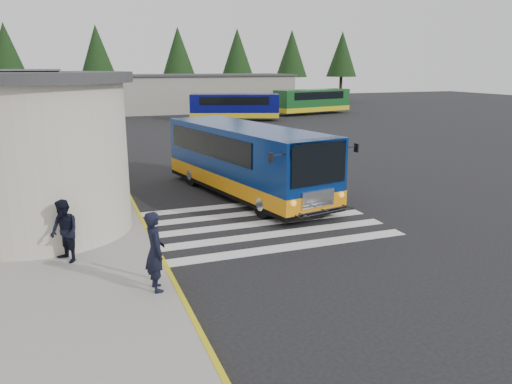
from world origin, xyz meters
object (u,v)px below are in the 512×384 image
object	(u,v)px
bollard	(156,258)
far_bus_a	(235,106)
pedestrian_b	(64,231)
far_bus_b	(312,100)
transit_bus	(246,163)
pedestrian_a	(155,251)

from	to	relation	value
bollard	far_bus_a	size ratio (longest dim) A/B	0.13
pedestrian_b	bollard	xyz separation A→B (m)	(2.00, -1.97, -0.28)
bollard	far_bus_b	xyz separation A→B (m)	(23.48, 38.15, 0.79)
transit_bus	far_bus_b	distance (m)	35.92
pedestrian_a	bollard	bearing A→B (deg)	-13.73
pedestrian_b	bollard	bearing A→B (deg)	15.56
pedestrian_a	far_bus_a	distance (m)	37.84
pedestrian_a	bollard	distance (m)	0.67
transit_bus	far_bus_a	xyz separation A→B (m)	(8.56, 27.38, 0.07)
pedestrian_a	far_bus_a	world-z (taller)	far_bus_a
pedestrian_a	bollard	size ratio (longest dim) A/B	1.70
pedestrian_b	far_bus_a	bearing A→B (deg)	125.00
bollard	pedestrian_a	bearing A→B (deg)	-99.20
transit_bus	pedestrian_a	bearing A→B (deg)	-133.90
transit_bus	pedestrian_a	xyz separation A→B (m)	(-5.00, -7.95, -0.26)
bollard	far_bus_b	bearing A→B (deg)	58.39
far_bus_a	far_bus_b	world-z (taller)	far_bus_b
pedestrian_a	pedestrian_b	xyz separation A→B (m)	(-1.91, 2.51, -0.10)
pedestrian_a	transit_bus	bearing A→B (deg)	-36.71
bollard	far_bus_a	xyz separation A→B (m)	(13.47, 34.78, 0.72)
bollard	pedestrian_b	bearing A→B (deg)	135.32
pedestrian_b	far_bus_a	size ratio (longest dim) A/B	0.19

